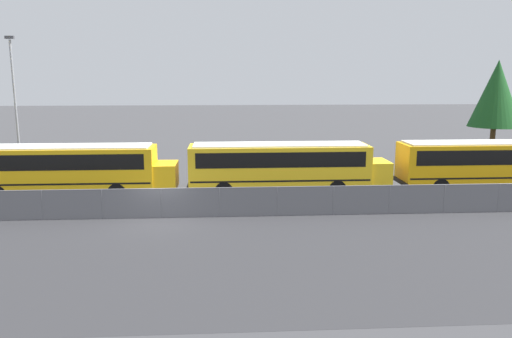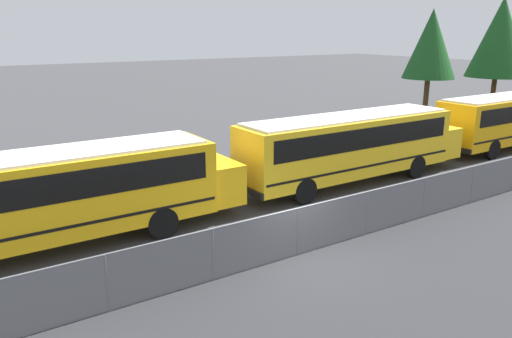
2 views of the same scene
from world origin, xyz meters
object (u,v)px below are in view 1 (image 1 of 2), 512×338
at_px(school_bus_2, 67,167).
at_px(light_pole, 15,103).
at_px(school_bus_4, 491,162).
at_px(school_bus_3, 283,164).
at_px(tree_3, 496,94).

bearing_deg(school_bus_2, light_pole, 129.21).
xyz_separation_m(school_bus_2, school_bus_4, (26.30, 0.15, 0.00)).
bearing_deg(school_bus_2, school_bus_3, 0.31).
height_order(school_bus_4, light_pole, light_pole).
height_order(school_bus_2, school_bus_3, same).
relative_size(school_bus_2, school_bus_4, 1.00).
relative_size(school_bus_3, light_pole, 1.25).
bearing_deg(school_bus_4, tree_3, 61.01).
bearing_deg(school_bus_3, school_bus_2, -179.69).
xyz_separation_m(school_bus_2, tree_3, (32.61, 11.53, 3.83)).
bearing_deg(school_bus_3, school_bus_4, 0.36).
distance_m(light_pole, tree_3, 38.25).
height_order(school_bus_2, light_pole, light_pole).
bearing_deg(school_bus_2, tree_3, 19.48).
distance_m(school_bus_3, tree_3, 22.98).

